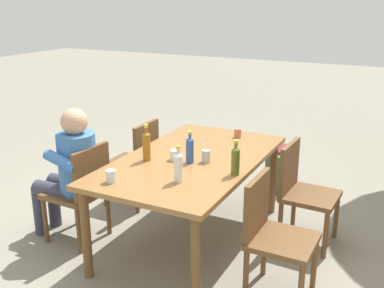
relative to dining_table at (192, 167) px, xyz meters
The scene contains 17 objects.
ground_plane 0.68m from the dining_table, ahead, with size 24.00×24.00×0.00m, color gray.
dining_table is the anchor object (origin of this frame).
chair_near_right 0.95m from the dining_table, 63.11° to the right, with size 0.46×0.46×0.87m.
chair_far_right 0.95m from the dining_table, 63.34° to the left, with size 0.45×0.45×0.87m.
chair_near_left 0.95m from the dining_table, 116.79° to the right, with size 0.45×0.45×0.87m.
chair_far_left 0.95m from the dining_table, 116.91° to the left, with size 0.46×0.46×0.87m.
person_in_white_shirt 1.03m from the dining_table, 66.02° to the right, with size 0.47×0.61×1.18m.
bottle_blue 0.22m from the dining_table, 18.20° to the left, with size 0.06×0.06×0.26m.
bottle_clear 0.56m from the dining_table, 15.86° to the left, with size 0.06×0.06×0.27m.
bottle_olive 0.53m from the dining_table, 67.37° to the left, with size 0.06×0.06×0.27m.
bottle_amber 0.43m from the dining_table, 54.48° to the right, with size 0.06×0.06×0.30m.
cup_white 0.19m from the dining_table, 45.15° to the right, with size 0.08×0.08×0.08m, color white.
cup_glass 0.79m from the dining_table, 21.36° to the right, with size 0.07×0.07×0.09m, color silver.
cup_steel 0.20m from the dining_table, 74.68° to the left, with size 0.07×0.07×0.10m, color #B2B7BC.
cup_terracotta 0.74m from the dining_table, behind, with size 0.07×0.07×0.08m, color #BC6B47.
backpack_by_near_side 1.62m from the dining_table, 166.37° to the left, with size 0.33×0.24×0.46m.
backpack_by_far_side 1.53m from the dining_table, 167.16° to the left, with size 0.33×0.24×0.43m.
Camera 1 is at (3.20, 1.61, 2.03)m, focal length 42.91 mm.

